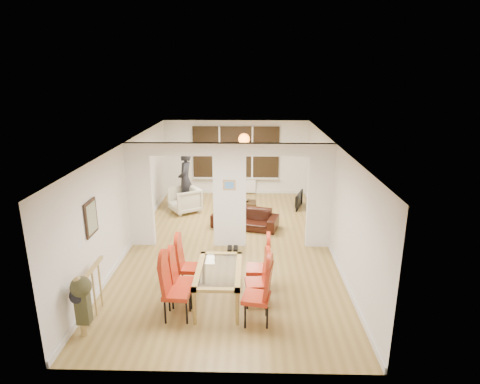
{
  "coord_description": "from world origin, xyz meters",
  "views": [
    {
      "loc": [
        0.49,
        -9.34,
        4.23
      ],
      "look_at": [
        0.24,
        0.6,
        1.21
      ],
      "focal_mm": 30.0,
      "sensor_mm": 36.0,
      "label": 1
    }
  ],
  "objects_px": {
    "person": "(185,180)",
    "bottle": "(237,197)",
    "armchair": "(185,200)",
    "dining_chair_ra": "(256,293)",
    "dining_chair_lb": "(183,279)",
    "bowl": "(246,200)",
    "dining_chair_rb": "(257,280)",
    "coffee_table": "(240,205)",
    "dining_chair_lc": "(189,264)",
    "television": "(297,200)",
    "sofa": "(245,218)",
    "dining_chair_la": "(177,289)",
    "dining_chair_rc": "(257,265)",
    "dining_table": "(219,286)"
  },
  "relations": [
    {
      "from": "dining_table",
      "to": "bottle",
      "type": "relative_size",
      "value": 5.42
    },
    {
      "from": "armchair",
      "to": "dining_chair_rc",
      "type": "bearing_deg",
      "value": -7.27
    },
    {
      "from": "bowl",
      "to": "person",
      "type": "bearing_deg",
      "value": -178.25
    },
    {
      "from": "dining_chair_lb",
      "to": "armchair",
      "type": "bearing_deg",
      "value": 102.02
    },
    {
      "from": "television",
      "to": "armchair",
      "type": "bearing_deg",
      "value": 116.08
    },
    {
      "from": "dining_table",
      "to": "dining_chair_ra",
      "type": "distance_m",
      "value": 0.94
    },
    {
      "from": "dining_chair_lb",
      "to": "sofa",
      "type": "distance_m",
      "value": 4.08
    },
    {
      "from": "dining_chair_ra",
      "to": "sofa",
      "type": "xyz_separation_m",
      "value": [
        -0.25,
        4.45,
        -0.3
      ]
    },
    {
      "from": "sofa",
      "to": "bottle",
      "type": "height_order",
      "value": "sofa"
    },
    {
      "from": "bottle",
      "to": "bowl",
      "type": "height_order",
      "value": "bottle"
    },
    {
      "from": "dining_table",
      "to": "person",
      "type": "xyz_separation_m",
      "value": [
        -1.46,
        5.4,
        0.59
      ]
    },
    {
      "from": "dining_chair_la",
      "to": "coffee_table",
      "type": "bearing_deg",
      "value": 84.69
    },
    {
      "from": "dining_chair_lb",
      "to": "coffee_table",
      "type": "distance_m",
      "value": 5.56
    },
    {
      "from": "dining_chair_lc",
      "to": "bowl",
      "type": "bearing_deg",
      "value": 81.26
    },
    {
      "from": "dining_chair_lc",
      "to": "dining_chair_lb",
      "type": "bearing_deg",
      "value": -89.07
    },
    {
      "from": "armchair",
      "to": "bowl",
      "type": "distance_m",
      "value": 1.93
    },
    {
      "from": "armchair",
      "to": "coffee_table",
      "type": "height_order",
      "value": "armchair"
    },
    {
      "from": "dining_chair_rb",
      "to": "dining_chair_rc",
      "type": "bearing_deg",
      "value": 82.24
    },
    {
      "from": "sofa",
      "to": "dining_chair_la",
      "type": "bearing_deg",
      "value": -89.55
    },
    {
      "from": "dining_table",
      "to": "dining_chair_lc",
      "type": "distance_m",
      "value": 0.84
    },
    {
      "from": "sofa",
      "to": "dining_chair_rc",
      "type": "bearing_deg",
      "value": -70.03
    },
    {
      "from": "dining_chair_la",
      "to": "armchair",
      "type": "bearing_deg",
      "value": 101.59
    },
    {
      "from": "television",
      "to": "dining_chair_ra",
      "type": "bearing_deg",
      "value": -174.61
    },
    {
      "from": "dining_chair_la",
      "to": "sofa",
      "type": "distance_m",
      "value": 4.5
    },
    {
      "from": "television",
      "to": "coffee_table",
      "type": "bearing_deg",
      "value": 113.99
    },
    {
      "from": "dining_chair_ra",
      "to": "person",
      "type": "height_order",
      "value": "person"
    },
    {
      "from": "dining_chair_ra",
      "to": "coffee_table",
      "type": "bearing_deg",
      "value": 105.16
    },
    {
      "from": "television",
      "to": "bowl",
      "type": "height_order",
      "value": "television"
    },
    {
      "from": "dining_chair_la",
      "to": "dining_chair_rc",
      "type": "bearing_deg",
      "value": 38.57
    },
    {
      "from": "dining_chair_lc",
      "to": "coffee_table",
      "type": "distance_m",
      "value": 4.98
    },
    {
      "from": "dining_chair_rc",
      "to": "coffee_table",
      "type": "distance_m",
      "value": 4.96
    },
    {
      "from": "dining_chair_lc",
      "to": "dining_chair_rb",
      "type": "xyz_separation_m",
      "value": [
        1.35,
        -0.56,
        -0.01
      ]
    },
    {
      "from": "television",
      "to": "bottle",
      "type": "xyz_separation_m",
      "value": [
        -1.91,
        -0.09,
        0.12
      ]
    },
    {
      "from": "armchair",
      "to": "dining_chair_ra",
      "type": "bearing_deg",
      "value": -11.93
    },
    {
      "from": "dining_chair_lc",
      "to": "dining_chair_ra",
      "type": "bearing_deg",
      "value": -36.51
    },
    {
      "from": "armchair",
      "to": "dining_chair_lb",
      "type": "bearing_deg",
      "value": -23.94
    },
    {
      "from": "dining_table",
      "to": "dining_chair_rb",
      "type": "distance_m",
      "value": 0.73
    },
    {
      "from": "dining_chair_ra",
      "to": "sofa",
      "type": "bearing_deg",
      "value": 104.3
    },
    {
      "from": "television",
      "to": "bottle",
      "type": "relative_size",
      "value": 3.23
    },
    {
      "from": "dining_chair_rb",
      "to": "bowl",
      "type": "xyz_separation_m",
      "value": [
        -0.27,
        5.5,
        -0.25
      ]
    },
    {
      "from": "dining_chair_ra",
      "to": "armchair",
      "type": "height_order",
      "value": "dining_chair_ra"
    },
    {
      "from": "dining_chair_ra",
      "to": "television",
      "type": "relative_size",
      "value": 1.28
    },
    {
      "from": "armchair",
      "to": "coffee_table",
      "type": "bearing_deg",
      "value": 67.71
    },
    {
      "from": "dining_chair_lc",
      "to": "bowl",
      "type": "xyz_separation_m",
      "value": [
        1.08,
        4.94,
        -0.26
      ]
    },
    {
      "from": "armchair",
      "to": "television",
      "type": "relative_size",
      "value": 0.96
    },
    {
      "from": "dining_chair_rb",
      "to": "armchair",
      "type": "height_order",
      "value": "dining_chair_rb"
    },
    {
      "from": "dining_chair_lc",
      "to": "person",
      "type": "height_order",
      "value": "person"
    },
    {
      "from": "bottle",
      "to": "dining_chair_ra",
      "type": "bearing_deg",
      "value": -85.03
    },
    {
      "from": "bowl",
      "to": "dining_chair_rb",
      "type": "bearing_deg",
      "value": -87.19
    },
    {
      "from": "person",
      "to": "bottle",
      "type": "bearing_deg",
      "value": 94.77
    }
  ]
}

